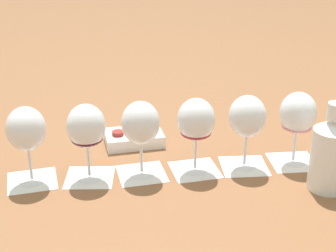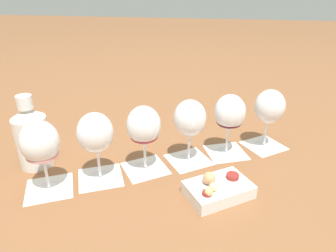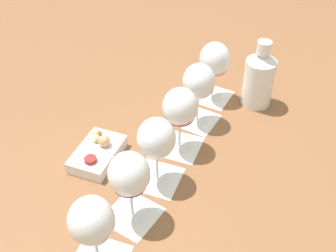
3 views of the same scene
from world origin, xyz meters
name	(u,v)px [view 1 (image 1 of 3)]	position (x,y,z in m)	size (l,w,h in m)	color
ground_plane	(169,171)	(0.00, 0.00, 0.00)	(8.00, 8.00, 0.00)	brown
tasting_card_0	(293,162)	(-0.28, -0.16, 0.00)	(0.15, 0.15, 0.00)	white
tasting_card_1	(244,166)	(-0.17, -0.10, 0.00)	(0.15, 0.15, 0.00)	white
tasting_card_2	(195,170)	(-0.06, -0.03, 0.00)	(0.16, 0.16, 0.00)	white
tasting_card_3	(142,174)	(0.06, 0.04, 0.00)	(0.16, 0.16, 0.00)	white
tasting_card_4	(90,177)	(0.17, 0.10, 0.00)	(0.15, 0.15, 0.00)	white
tasting_card_5	(32,181)	(0.29, 0.17, 0.00)	(0.16, 0.16, 0.00)	white
wine_glass_0	(298,115)	(-0.28, -0.16, 0.13)	(0.09, 0.09, 0.19)	white
wine_glass_1	(247,119)	(-0.17, -0.10, 0.13)	(0.09, 0.09, 0.19)	white
wine_glass_2	(196,122)	(-0.06, -0.03, 0.13)	(0.09, 0.09, 0.19)	white
wine_glass_3	(141,126)	(0.06, 0.04, 0.13)	(0.09, 0.09, 0.19)	white
wine_glass_4	(86,129)	(0.17, 0.10, 0.13)	(0.09, 0.09, 0.19)	white
wine_glass_5	(26,132)	(0.29, 0.17, 0.13)	(0.09, 0.09, 0.19)	white
ceramic_vase	(331,153)	(-0.37, -0.06, 0.09)	(0.09, 0.09, 0.21)	white
snack_dish	(135,137)	(0.15, -0.12, 0.02)	(0.19, 0.17, 0.07)	white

